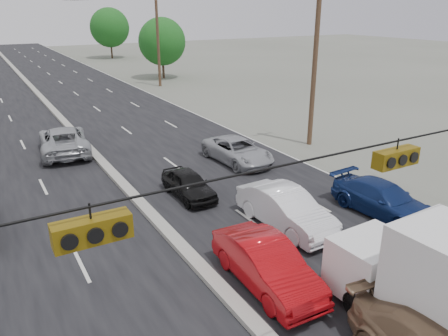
{
  "coord_description": "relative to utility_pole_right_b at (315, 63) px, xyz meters",
  "views": [
    {
      "loc": [
        -5.57,
        -5.39,
        8.28
      ],
      "look_at": [
        2.62,
        8.78,
        2.2
      ],
      "focal_mm": 35.0,
      "sensor_mm": 36.0,
      "label": 1
    }
  ],
  "objects": [
    {
      "name": "queue_car_b",
      "position": [
        -8.19,
        -8.17,
        -4.33
      ],
      "size": [
        1.83,
        4.76,
        1.55
      ],
      "primitive_type": "imported",
      "rotation": [
        0.0,
        0.0,
        0.04
      ],
      "color": "white",
      "rests_on": "ground"
    },
    {
      "name": "tree_right_mid",
      "position": [
        2.5,
        30.0,
        -0.77
      ],
      "size": [
        5.6,
        5.6,
        7.14
      ],
      "color": "#382619",
      "rests_on": "ground"
    },
    {
      "name": "utility_pole_right_b",
      "position": [
        0.0,
        0.0,
        0.0
      ],
      "size": [
        1.6,
        0.3,
        10.0
      ],
      "color": "#422D1E",
      "rests_on": "ground"
    },
    {
      "name": "utility_pole_right_c",
      "position": [
        0.0,
        25.0,
        0.0
      ],
      "size": [
        1.6,
        0.3,
        10.0
      ],
      "color": "#422D1E",
      "rests_on": "ground"
    },
    {
      "name": "queue_car_c",
      "position": [
        -5.8,
        -0.66,
        -4.43
      ],
      "size": [
        2.5,
        4.96,
        1.35
      ],
      "primitive_type": "imported",
      "rotation": [
        0.0,
        0.0,
        0.05
      ],
      "color": "#9FA1A7",
      "rests_on": "ground"
    },
    {
      "name": "tree_right_far",
      "position": [
        3.5,
        55.0,
        -0.15
      ],
      "size": [
        6.4,
        6.4,
        8.16
      ],
      "color": "#382619",
      "rests_on": "ground"
    },
    {
      "name": "oncoming_far",
      "position": [
        -13.9,
        5.91,
        -4.31
      ],
      "size": [
        3.32,
        6.02,
        1.6
      ],
      "primitive_type": "imported",
      "rotation": [
        0.0,
        0.0,
        3.02
      ],
      "color": "#9C9FA3",
      "rests_on": "ground"
    },
    {
      "name": "traffic_signals",
      "position": [
        -11.1,
        -15.0,
        0.39
      ],
      "size": [
        25.0,
        0.3,
        0.54
      ],
      "color": "black",
      "rests_on": "ground"
    },
    {
      "name": "center_median",
      "position": [
        -12.5,
        15.0,
        -5.01
      ],
      "size": [
        0.5,
        160.0,
        0.2
      ],
      "primitive_type": "cube",
      "color": "gray",
      "rests_on": "ground"
    },
    {
      "name": "red_sedan",
      "position": [
        -11.1,
        -10.97,
        -4.36
      ],
      "size": [
        1.72,
        4.57,
        1.49
      ],
      "primitive_type": "imported",
      "rotation": [
        0.0,
        0.0,
        -0.03
      ],
      "color": "#AC0A10",
      "rests_on": "ground"
    },
    {
      "name": "queue_car_a",
      "position": [
        -10.25,
        -3.59,
        -4.49
      ],
      "size": [
        1.5,
        3.64,
        1.23
      ],
      "primitive_type": "imported",
      "rotation": [
        0.0,
        0.0,
        0.01
      ],
      "color": "black",
      "rests_on": "ground"
    },
    {
      "name": "queue_car_d",
      "position": [
        -3.97,
        -9.3,
        -4.43
      ],
      "size": [
        2.21,
        4.8,
        1.36
      ],
      "primitive_type": "imported",
      "rotation": [
        0.0,
        0.0,
        0.07
      ],
      "color": "navy",
      "rests_on": "ground"
    },
    {
      "name": "road_surface",
      "position": [
        -12.5,
        15.0,
        -5.11
      ],
      "size": [
        20.0,
        160.0,
        0.02
      ],
      "primitive_type": "cube",
      "color": "black",
      "rests_on": "ground"
    }
  ]
}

